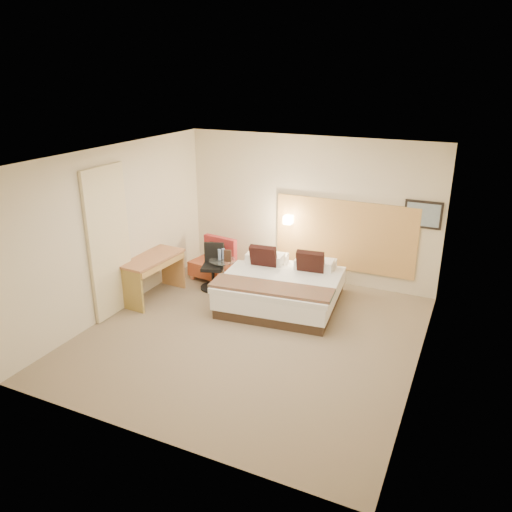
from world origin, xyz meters
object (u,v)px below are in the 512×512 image
at_px(desk_chair, 213,271).
at_px(lounge_chair, 214,262).
at_px(side_table, 223,272).
at_px(bed, 282,287).
at_px(desk, 153,266).

bearing_deg(desk_chair, lounge_chair, 117.38).
xyz_separation_m(side_table, desk_chair, (-0.16, -0.07, 0.04)).
relative_size(bed, desk_chair, 2.51).
bearing_deg(side_table, desk, -135.66).
distance_m(bed, lounge_chair, 1.71).
distance_m(side_table, desk, 1.28).
height_order(desk, desk_chair, desk_chair).
bearing_deg(lounge_chair, desk, -111.67).
xyz_separation_m(side_table, desk, (-0.89, -0.87, 0.30)).
relative_size(bed, side_table, 3.36).
bearing_deg(lounge_chair, bed, -18.41).
relative_size(desk, desk_chair, 1.51).
distance_m(bed, desk_chair, 1.39).
bearing_deg(desk_chair, desk, -132.54).
relative_size(bed, lounge_chair, 2.59).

